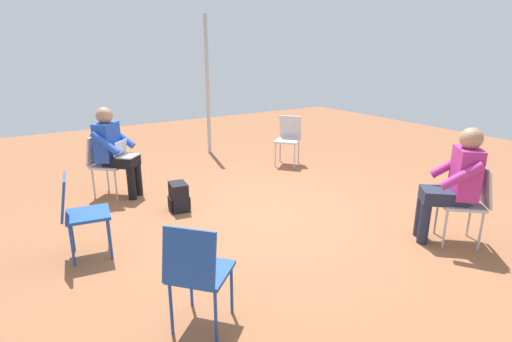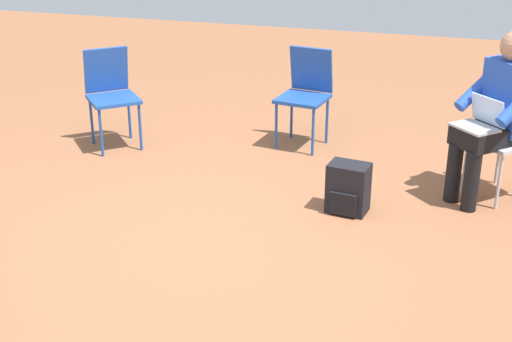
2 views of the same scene
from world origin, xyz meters
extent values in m
plane|color=brown|center=(0.00, 0.00, 0.00)|extent=(14.00, 14.00, 0.00)
cube|color=#B7B7BC|center=(-1.62, -1.34, 0.43)|extent=(0.57, 0.57, 0.03)
cylinder|color=#B7B7BC|center=(-1.63, -1.10, 0.21)|extent=(0.02, 0.02, 0.42)
cylinder|color=#B7B7BC|center=(-1.38, -1.33, 0.21)|extent=(0.02, 0.02, 0.42)
cylinder|color=#B7B7BC|center=(-1.86, -1.36, 0.21)|extent=(0.02, 0.02, 0.42)
cylinder|color=#B7B7BC|center=(-1.61, -1.58, 0.21)|extent=(0.02, 0.02, 0.42)
cube|color=#B7B7BC|center=(-1.75, -1.48, 0.65)|extent=(0.34, 0.32, 0.40)
cube|color=#1E4799|center=(-1.37, 1.50, 0.43)|extent=(0.56, 0.56, 0.03)
cylinder|color=#1E4799|center=(-1.13, 1.49, 0.21)|extent=(0.02, 0.02, 0.42)
cylinder|color=#1E4799|center=(-1.38, 1.26, 0.21)|extent=(0.02, 0.02, 0.42)
cylinder|color=#1E4799|center=(-1.36, 1.74, 0.21)|extent=(0.02, 0.02, 0.42)
cylinder|color=#1E4799|center=(-1.61, 1.51, 0.21)|extent=(0.02, 0.02, 0.42)
cube|color=#1E4799|center=(-1.50, 1.64, 0.65)|extent=(0.34, 0.32, 0.40)
cube|color=#B7B7BC|center=(1.81, 1.40, 0.43)|extent=(0.57, 0.57, 0.03)
cylinder|color=#B7B7BC|center=(1.81, 1.16, 0.21)|extent=(0.02, 0.02, 0.42)
cylinder|color=#B7B7BC|center=(1.57, 1.40, 0.21)|extent=(0.02, 0.02, 0.42)
cylinder|color=#B7B7BC|center=(2.05, 1.40, 0.21)|extent=(0.02, 0.02, 0.42)
cylinder|color=#B7B7BC|center=(1.81, 1.64, 0.21)|extent=(0.02, 0.02, 0.42)
cube|color=#B7B7BC|center=(1.95, 1.53, 0.65)|extent=(0.33, 0.33, 0.40)
cube|color=#B7B7BC|center=(1.72, -1.59, 0.43)|extent=(0.56, 0.56, 0.03)
cylinder|color=#B7B7BC|center=(1.48, -1.57, 0.21)|extent=(0.02, 0.02, 0.42)
cylinder|color=#B7B7BC|center=(1.74, -1.35, 0.21)|extent=(0.02, 0.02, 0.42)
cylinder|color=#B7B7BC|center=(1.69, -1.83, 0.21)|extent=(0.02, 0.02, 0.42)
cylinder|color=#B7B7BC|center=(1.95, -1.61, 0.21)|extent=(0.02, 0.02, 0.42)
cube|color=#B7B7BC|center=(1.84, -1.74, 0.65)|extent=(0.35, 0.31, 0.40)
cube|color=#1E4799|center=(0.18, 1.99, 0.43)|extent=(0.46, 0.46, 0.03)
cylinder|color=#1E4799|center=(0.32, 1.80, 0.21)|extent=(0.02, 0.02, 0.42)
cylinder|color=#1E4799|center=(-0.02, 1.85, 0.21)|extent=(0.02, 0.02, 0.42)
cylinder|color=#1E4799|center=(0.37, 2.13, 0.21)|extent=(0.02, 0.02, 0.42)
cylinder|color=#1E4799|center=(0.04, 2.18, 0.21)|extent=(0.02, 0.02, 0.42)
cube|color=#1E4799|center=(0.21, 2.18, 0.65)|extent=(0.39, 0.15, 0.40)
cylinder|color=black|center=(1.62, 1.08, 0.23)|extent=(0.11, 0.11, 0.45)
cylinder|color=black|center=(1.50, 1.21, 0.23)|extent=(0.11, 0.11, 0.45)
cube|color=black|center=(1.68, 1.27, 0.51)|extent=(0.51, 0.51, 0.14)
cube|color=blue|center=(1.81, 1.40, 0.77)|extent=(0.40, 0.40, 0.52)
sphere|color=#A87A5B|center=(1.81, 1.40, 1.13)|extent=(0.22, 0.22, 0.22)
cylinder|color=blue|center=(1.88, 1.19, 0.80)|extent=(0.34, 0.34, 0.31)
cylinder|color=blue|center=(1.60, 1.47, 0.80)|extent=(0.34, 0.34, 0.31)
cube|color=#9EA0A5|center=(1.60, 1.19, 0.59)|extent=(0.37, 0.37, 0.02)
cube|color=#B2D1F2|center=(1.68, 1.26, 0.70)|extent=(0.25, 0.25, 0.20)
cylinder|color=#23283D|center=(-1.45, -1.02, 0.23)|extent=(0.11, 0.11, 0.45)
cylinder|color=#23283D|center=(-1.31, -1.14, 0.23)|extent=(0.11, 0.11, 0.45)
cube|color=#23283D|center=(-1.49, -1.20, 0.51)|extent=(0.50, 0.51, 0.14)
cube|color=#B22D84|center=(-1.62, -1.34, 0.77)|extent=(0.40, 0.39, 0.52)
sphere|color=#A87A5B|center=(-1.62, -1.34, 1.13)|extent=(0.22, 0.22, 0.22)
cylinder|color=#B22D84|center=(-1.70, -1.13, 0.80)|extent=(0.33, 0.35, 0.31)
cylinder|color=#B22D84|center=(-1.40, -1.40, 0.80)|extent=(0.33, 0.35, 0.31)
cube|color=black|center=(0.80, 0.81, 0.18)|extent=(0.30, 0.24, 0.36)
cube|color=black|center=(0.80, 0.81, 0.10)|extent=(0.23, 0.27, 0.16)
cylinder|color=#B2B2B7|center=(3.25, -0.82, 1.29)|extent=(0.07, 0.07, 2.58)
camera|label=1|loc=(-3.73, 2.54, 1.99)|focal=28.00mm
camera|label=2|loc=(1.51, -3.76, 2.23)|focal=50.00mm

